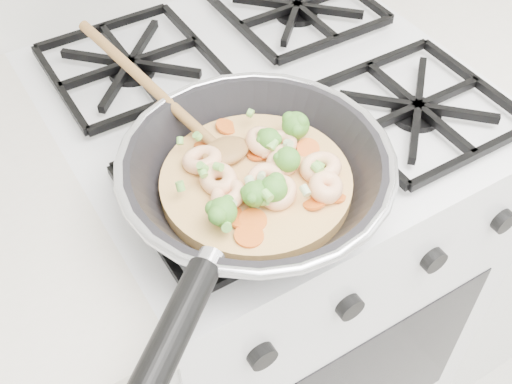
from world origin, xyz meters
TOP-DOWN VIEW (x-y plane):
  - stove at (0.00, 1.70)m, footprint 0.60×0.60m
  - skillet at (-0.13, 1.52)m, footprint 0.43×0.53m

SIDE VIEW (x-z plane):
  - stove at x=0.00m, z-range 0.00..0.92m
  - skillet at x=-0.13m, z-range 0.91..1.01m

